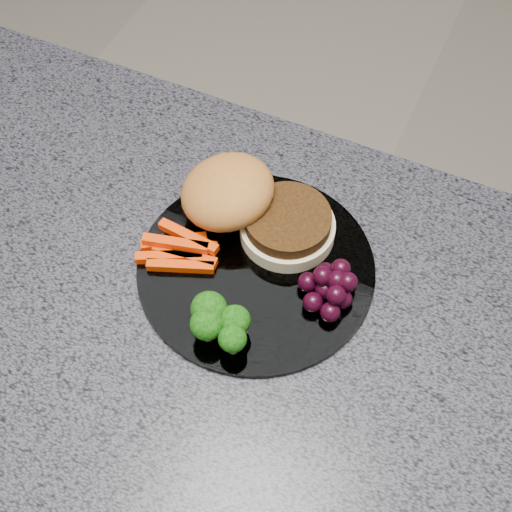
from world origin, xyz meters
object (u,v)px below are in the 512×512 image
at_px(island_cabinet, 212,456).
at_px(plate, 256,268).
at_px(burger, 249,206).
at_px(grape_bunch, 331,287).

height_order(island_cabinet, plate, plate).
relative_size(island_cabinet, burger, 6.03).
height_order(island_cabinet, grape_bunch, grape_bunch).
bearing_deg(burger, grape_bunch, -36.36).
xyz_separation_m(island_cabinet, grape_bunch, (0.13, 0.08, 0.49)).
distance_m(burger, grape_bunch, 0.13).
distance_m(plate, grape_bunch, 0.09).
height_order(burger, grape_bunch, burger).
relative_size(island_cabinet, grape_bunch, 18.28).
height_order(plate, grape_bunch, grape_bunch).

